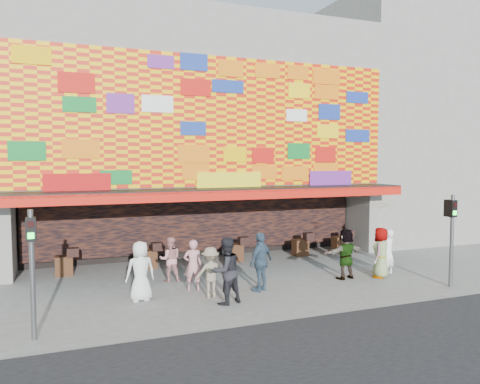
# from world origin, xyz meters

# --- Properties ---
(ground) EXTENTS (90.00, 90.00, 0.00)m
(ground) POSITION_xyz_m (0.00, 0.00, 0.00)
(ground) COLOR slate
(ground) RESTS_ON ground
(shop_building) EXTENTS (15.20, 9.40, 10.00)m
(shop_building) POSITION_xyz_m (0.00, 8.18, 5.23)
(shop_building) COLOR gray
(shop_building) RESTS_ON ground
(neighbor_right) EXTENTS (11.00, 8.00, 12.00)m
(neighbor_right) POSITION_xyz_m (13.00, 8.00, 6.00)
(neighbor_right) COLOR gray
(neighbor_right) RESTS_ON ground
(signal_left) EXTENTS (0.22, 0.20, 3.00)m
(signal_left) POSITION_xyz_m (-6.20, -1.50, 1.86)
(signal_left) COLOR #59595B
(signal_left) RESTS_ON ground
(signal_right) EXTENTS (0.22, 0.20, 3.00)m
(signal_right) POSITION_xyz_m (6.20, -1.50, 1.86)
(signal_right) COLOR #59595B
(signal_right) RESTS_ON ground
(ped_a) EXTENTS (0.92, 0.65, 1.76)m
(ped_a) POSITION_xyz_m (-3.44, 0.60, 0.88)
(ped_a) COLOR silver
(ped_a) RESTS_ON ground
(ped_b) EXTENTS (0.65, 0.49, 1.62)m
(ped_b) POSITION_xyz_m (-1.73, 1.07, 0.81)
(ped_b) COLOR #BB7980
(ped_b) RESTS_ON ground
(ped_c) EXTENTS (1.11, 0.97, 1.92)m
(ped_c) POSITION_xyz_m (-1.21, -0.57, 0.96)
(ped_c) COLOR black
(ped_c) RESTS_ON ground
(ped_d) EXTENTS (1.00, 0.60, 1.51)m
(ped_d) POSITION_xyz_m (-1.42, 0.21, 0.76)
(ped_d) COLOR gray
(ped_d) RESTS_ON ground
(ped_e) EXTENTS (1.16, 0.97, 1.86)m
(ped_e) POSITION_xyz_m (0.26, 0.28, 0.93)
(ped_e) COLOR #374C60
(ped_e) RESTS_ON ground
(ped_f) EXTENTS (1.66, 0.74, 1.73)m
(ped_f) POSITION_xyz_m (3.60, 0.60, 0.87)
(ped_f) COLOR gray
(ped_f) RESTS_ON ground
(ped_g) EXTENTS (1.02, 0.98, 1.76)m
(ped_g) POSITION_xyz_m (4.85, 0.31, 0.88)
(ped_g) COLOR gray
(ped_g) RESTS_ON ground
(ped_h) EXTENTS (0.68, 0.56, 1.61)m
(ped_h) POSITION_xyz_m (5.41, 0.63, 0.81)
(ped_h) COLOR white
(ped_h) RESTS_ON ground
(ped_i) EXTENTS (0.82, 0.69, 1.51)m
(ped_i) POSITION_xyz_m (-2.14, 2.45, 0.76)
(ped_i) COLOR tan
(ped_i) RESTS_ON ground
(parasol) EXTENTS (1.40, 1.41, 1.93)m
(parasol) POSITION_xyz_m (4.85, 0.31, 2.19)
(parasol) COLOR beige
(parasol) RESTS_ON ground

